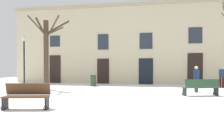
# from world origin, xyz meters

# --- Properties ---
(ground_plane) EXTENTS (32.94, 32.94, 0.00)m
(ground_plane) POSITION_xyz_m (0.00, 0.00, 0.00)
(ground_plane) COLOR white
(building_facade) EXTENTS (20.59, 0.60, 7.12)m
(building_facade) POSITION_xyz_m (0.01, 8.21, 3.61)
(building_facade) COLOR beige
(building_facade) RESTS_ON ground
(tree_near_facade) EXTENTS (1.77, 2.59, 4.96)m
(tree_near_facade) POSITION_xyz_m (-4.65, 2.90, 2.62)
(tree_near_facade) COLOR #423326
(tree_near_facade) RESTS_ON ground
(streetlamp) EXTENTS (0.30, 0.30, 3.83)m
(streetlamp) POSITION_xyz_m (-7.03, 4.05, 2.34)
(streetlamp) COLOR black
(streetlamp) RESTS_ON ground
(litter_bin) EXTENTS (0.46, 0.46, 0.85)m
(litter_bin) POSITION_xyz_m (-2.16, 5.60, 0.43)
(litter_bin) COLOR #2D3D2D
(litter_bin) RESTS_ON ground
(bench_near_center_tree) EXTENTS (1.93, 0.90, 0.89)m
(bench_near_center_tree) POSITION_xyz_m (4.80, 1.47, 0.46)
(bench_near_center_tree) COLOR #2D4C33
(bench_near_center_tree) RESTS_ON ground
(bench_facing_shops) EXTENTS (1.73, 0.80, 0.95)m
(bench_facing_shops) POSITION_xyz_m (-2.39, -3.16, 0.48)
(bench_facing_shops) COLOR #51331E
(bench_facing_shops) RESTS_ON ground
(person_crossing_plaza) EXTENTS (0.43, 0.33, 1.58)m
(person_crossing_plaza) POSITION_xyz_m (7.34, 6.12, 0.87)
(person_crossing_plaza) COLOR #350F0F
(person_crossing_plaza) RESTS_ON ground
(person_by_shop_door) EXTENTS (0.40, 0.44, 1.57)m
(person_by_shop_door) POSITION_xyz_m (4.90, 3.00, 0.86)
(person_by_shop_door) COLOR #403D3A
(person_by_shop_door) RESTS_ON ground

